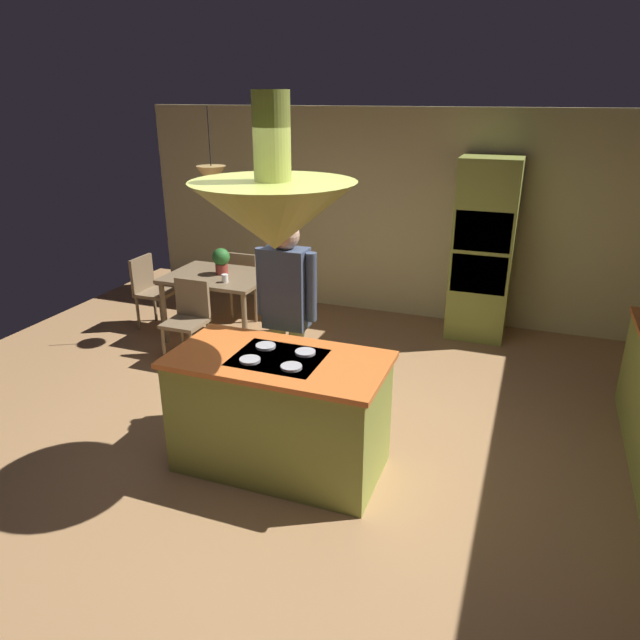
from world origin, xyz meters
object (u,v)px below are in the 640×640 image
(dining_table, at_px, (219,283))
(potted_plant_on_table, at_px, (221,260))
(chair_at_corner, at_px, (150,287))
(chair_by_back_wall, at_px, (246,280))
(oven_tower, at_px, (483,250))
(chair_facing_island, at_px, (188,315))
(cup_on_table, at_px, (225,278))
(kitchen_island, at_px, (280,412))
(person_at_island, at_px, (287,309))

(dining_table, distance_m, potted_plant_on_table, 0.27)
(chair_at_corner, bearing_deg, chair_by_back_wall, -55.31)
(oven_tower, relative_size, chair_at_corner, 2.37)
(chair_facing_island, bearing_deg, chair_by_back_wall, 90.00)
(chair_at_corner, bearing_deg, cup_on_table, -100.64)
(kitchen_island, relative_size, chair_at_corner, 1.83)
(chair_at_corner, bearing_deg, oven_tower, -73.06)
(kitchen_island, height_order, dining_table, kitchen_island)
(dining_table, relative_size, chair_at_corner, 1.32)
(dining_table, bearing_deg, chair_at_corner, -180.00)
(potted_plant_on_table, xyz_separation_m, cup_on_table, (0.19, -0.27, -0.12))
(chair_facing_island, height_order, potted_plant_on_table, potted_plant_on_table)
(kitchen_island, height_order, oven_tower, oven_tower)
(person_at_island, xyz_separation_m, potted_plant_on_table, (-1.45, 1.47, -0.09))
(potted_plant_on_table, height_order, cup_on_table, potted_plant_on_table)
(chair_by_back_wall, bearing_deg, dining_table, 90.00)
(oven_tower, distance_m, chair_by_back_wall, 2.89)
(dining_table, distance_m, chair_by_back_wall, 0.68)
(oven_tower, xyz_separation_m, person_at_island, (-1.33, -2.56, -0.01))
(potted_plant_on_table, bearing_deg, chair_facing_island, -91.83)
(person_at_island, relative_size, cup_on_table, 19.60)
(kitchen_island, distance_m, chair_at_corner, 3.38)
(oven_tower, relative_size, chair_by_back_wall, 2.37)
(oven_tower, height_order, person_at_island, oven_tower)
(chair_facing_island, distance_m, cup_on_table, 0.57)
(oven_tower, xyz_separation_m, cup_on_table, (-2.59, -1.36, -0.22))
(oven_tower, bearing_deg, chair_at_corner, -163.06)
(person_at_island, bearing_deg, chair_by_back_wall, 125.36)
(chair_facing_island, bearing_deg, dining_table, 90.00)
(person_at_island, xyz_separation_m, chair_facing_island, (-1.47, 0.76, -0.52))
(dining_table, bearing_deg, kitchen_island, -51.01)
(potted_plant_on_table, bearing_deg, chair_at_corner, -177.13)
(person_at_island, distance_m, chair_facing_island, 1.74)
(person_at_island, bearing_deg, potted_plant_on_table, 134.68)
(chair_by_back_wall, bearing_deg, chair_at_corner, 34.69)
(kitchen_island, distance_m, potted_plant_on_table, 2.77)
(dining_table, height_order, chair_at_corner, chair_at_corner)
(oven_tower, xyz_separation_m, potted_plant_on_table, (-2.78, -1.09, -0.10))
(kitchen_island, xyz_separation_m, potted_plant_on_table, (-1.68, 2.15, 0.47))
(oven_tower, xyz_separation_m, chair_at_corner, (-3.75, -1.14, -0.53))
(person_at_island, relative_size, chair_facing_island, 2.03)
(cup_on_table, bearing_deg, potted_plant_on_table, 125.29)
(chair_by_back_wall, bearing_deg, potted_plant_on_table, 92.13)
(kitchen_island, relative_size, chair_facing_island, 1.83)
(oven_tower, height_order, potted_plant_on_table, oven_tower)
(kitchen_island, distance_m, dining_table, 2.71)
(oven_tower, xyz_separation_m, chair_facing_island, (-2.80, -1.80, -0.53))
(kitchen_island, height_order, potted_plant_on_table, potted_plant_on_table)
(person_at_island, bearing_deg, kitchen_island, -71.62)
(oven_tower, relative_size, dining_table, 1.80)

